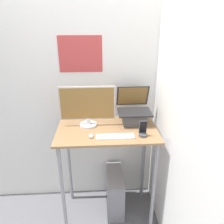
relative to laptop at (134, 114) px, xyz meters
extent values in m
cube|color=white|center=(-0.28, 0.26, 0.10)|extent=(6.00, 0.05, 2.60)
cube|color=#BF3F3F|center=(-0.53, 0.24, 0.57)|extent=(0.44, 0.01, 0.36)
cube|color=white|center=(0.29, -0.43, 0.10)|extent=(0.05, 6.00, 2.60)
cube|color=#936D47|center=(-0.28, -0.13, -0.11)|extent=(0.99, 0.61, 0.02)
cylinder|color=gray|center=(-0.73, -0.38, -0.66)|extent=(0.04, 0.04, 1.08)
cylinder|color=gray|center=(0.16, -0.38, -0.66)|extent=(0.04, 0.04, 1.08)
cylinder|color=gray|center=(-0.73, 0.13, -0.66)|extent=(0.04, 0.04, 1.08)
cylinder|color=gray|center=(0.16, 0.13, -0.66)|extent=(0.04, 0.04, 1.08)
cube|color=#4C4C51|center=(0.00, -0.02, -0.04)|extent=(0.24, 0.17, 0.12)
cube|color=#262628|center=(0.00, -0.02, 0.03)|extent=(0.34, 0.24, 0.02)
cube|color=#262628|center=(0.00, 0.14, 0.15)|extent=(0.34, 0.09, 0.23)
cube|color=olive|center=(0.00, 0.13, 0.15)|extent=(0.30, 0.08, 0.21)
cylinder|color=silver|center=(-0.47, -0.03, -0.09)|extent=(0.18, 0.18, 0.02)
cylinder|color=silver|center=(-0.47, -0.03, -0.05)|extent=(0.05, 0.05, 0.06)
cube|color=silver|center=(-0.47, -0.03, 0.14)|extent=(0.55, 0.01, 0.34)
cube|color=olive|center=(-0.47, -0.04, 0.14)|extent=(0.52, 0.01, 0.32)
cube|color=white|center=(-0.22, -0.30, -0.09)|extent=(0.35, 0.10, 0.01)
cube|color=silver|center=(-0.22, -0.30, -0.08)|extent=(0.32, 0.08, 0.00)
ellipsoid|color=white|center=(-0.44, -0.28, -0.09)|extent=(0.04, 0.06, 0.03)
cylinder|color=#4C4C51|center=(0.04, -0.29, -0.09)|extent=(0.07, 0.07, 0.02)
cube|color=#4C515B|center=(0.04, -0.28, -0.01)|extent=(0.07, 0.04, 0.13)
cube|color=black|center=(0.04, -0.29, -0.01)|extent=(0.06, 0.03, 0.12)
cube|color=gray|center=(-0.20, -0.04, -0.96)|extent=(0.18, 0.48, 0.48)
cube|color=slate|center=(-0.20, -0.29, -0.96)|extent=(0.17, 0.01, 0.45)
camera|label=1|loc=(-0.36, -2.05, 0.88)|focal=35.00mm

